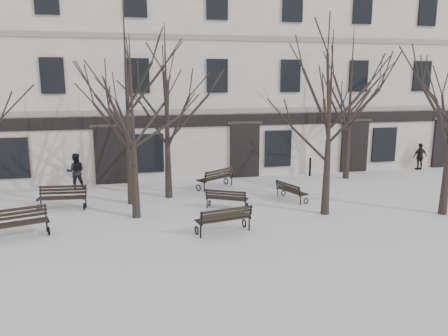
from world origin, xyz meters
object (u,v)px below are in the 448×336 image
object	(u,v)px
bench_2	(227,198)
bench_5	(291,191)
bench_3	(62,197)
bench_4	(217,177)
tree_2	(330,102)
bench_1	(224,219)
tree_1	(132,106)
bench_0	(17,222)

from	to	relation	value
bench_2	bench_5	size ratio (longest dim) A/B	1.04
bench_3	bench_4	xyz separation A→B (m)	(6.86, 1.94, 0.03)
bench_2	bench_3	distance (m)	6.74
bench_2	bench_3	world-z (taller)	bench_3
tree_2	bench_1	xyz separation A→B (m)	(-4.39, -1.27, -3.87)
bench_4	bench_5	distance (m)	3.92
tree_1	bench_5	xyz separation A→B (m)	(6.69, 0.92, -3.83)
bench_3	bench_5	world-z (taller)	bench_3
tree_1	tree_2	bearing A→B (deg)	-9.51
tree_2	bench_1	size ratio (longest dim) A/B	3.48
tree_2	bench_3	bearing A→B (deg)	163.62
bench_0	tree_1	bearing A→B (deg)	2.42
bench_2	tree_2	bearing A→B (deg)	-174.75
tree_2	bench_0	distance (m)	11.90
bench_0	bench_5	size ratio (longest dim) A/B	1.22
bench_5	bench_4	bearing A→B (deg)	25.72
tree_2	bench_3	distance (m)	11.34
bench_2	bench_5	world-z (taller)	bench_2
bench_1	bench_5	size ratio (longest dim) A/B	1.19
bench_1	bench_0	bearing A→B (deg)	-20.73
bench_1	bench_4	bearing A→B (deg)	-111.00
tree_1	tree_2	distance (m)	7.40
bench_0	bench_5	world-z (taller)	bench_0
tree_1	bench_0	bearing A→B (deg)	-160.77
bench_1	bench_4	distance (m)	6.30
bench_1	bench_5	world-z (taller)	bench_1
bench_0	bench_2	distance (m)	7.79
tree_2	bench_0	xyz separation A→B (m)	(-11.26, -0.16, -3.85)
bench_2	bench_3	size ratio (longest dim) A/B	0.91
bench_3	bench_5	size ratio (longest dim) A/B	1.15
tree_1	bench_4	distance (m)	6.58
tree_1	bench_1	distance (m)	5.36
bench_0	bench_4	xyz separation A→B (m)	(7.91, 5.10, 0.01)
tree_2	bench_3	xyz separation A→B (m)	(-10.22, 3.01, -3.88)
bench_3	bench_4	size ratio (longest dim) A/B	0.95
bench_5	bench_0	bearing A→B (deg)	83.55
tree_1	tree_2	xyz separation A→B (m)	(7.30, -1.22, 0.12)
bench_3	bench_1	bearing A→B (deg)	-30.83
tree_2	bench_1	distance (m)	5.98
bench_0	bench_4	size ratio (longest dim) A/B	1.02
bench_2	bench_4	distance (m)	3.47
tree_2	bench_3	size ratio (longest dim) A/B	3.61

